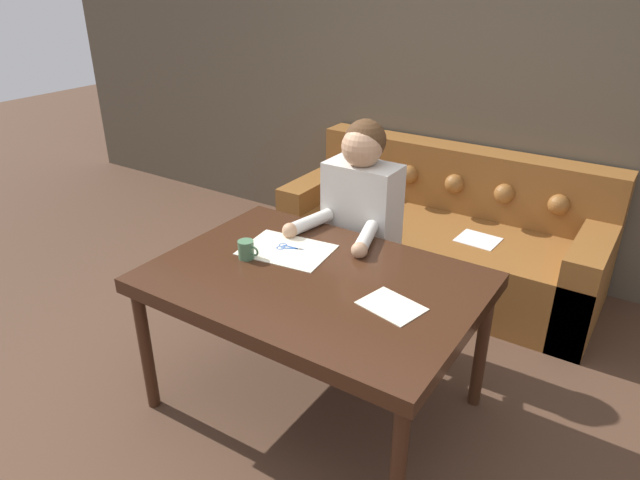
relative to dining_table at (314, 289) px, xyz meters
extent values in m
plane|color=#4C3323|center=(-0.05, -0.12, -0.67)|extent=(16.00, 16.00, 0.00)
cube|color=brown|center=(-0.05, 1.97, 0.63)|extent=(8.00, 0.06, 2.60)
cube|color=#381E11|center=(0.00, 0.00, 0.03)|extent=(1.46, 1.02, 0.07)
cylinder|color=#381E11|center=(-0.67, -0.45, -0.34)|extent=(0.06, 0.06, 0.66)
cylinder|color=#381E11|center=(0.67, -0.45, -0.34)|extent=(0.06, 0.06, 0.66)
cylinder|color=#381E11|center=(-0.67, 0.45, -0.34)|extent=(0.06, 0.06, 0.66)
cylinder|color=#381E11|center=(0.67, 0.45, -0.34)|extent=(0.06, 0.06, 0.66)
cube|color=brown|center=(0.01, 1.48, -0.45)|extent=(2.09, 0.87, 0.44)
cube|color=brown|center=(0.01, 1.81, -0.01)|extent=(2.09, 0.22, 0.44)
cube|color=brown|center=(-0.93, 1.48, -0.37)|extent=(0.20, 0.87, 0.60)
cube|color=brown|center=(0.96, 1.48, -0.37)|extent=(0.20, 0.87, 0.60)
sphere|color=brown|center=(-0.66, 1.68, -0.01)|extent=(0.13, 0.13, 0.13)
sphere|color=brown|center=(-0.32, 1.68, -0.01)|extent=(0.13, 0.13, 0.13)
sphere|color=brown|center=(0.01, 1.68, -0.01)|extent=(0.13, 0.13, 0.13)
sphere|color=brown|center=(0.35, 1.68, -0.01)|extent=(0.13, 0.13, 0.13)
sphere|color=brown|center=(0.69, 1.68, -0.01)|extent=(0.13, 0.13, 0.13)
cube|color=white|center=(0.31, 1.38, -0.23)|extent=(0.26, 0.23, 0.00)
cylinder|color=#33281E|center=(-0.13, 0.67, -0.44)|extent=(0.28, 0.28, 0.45)
cube|color=beige|center=(-0.13, 0.67, 0.08)|extent=(0.40, 0.22, 0.60)
sphere|color=tan|center=(-0.13, 0.65, 0.48)|extent=(0.22, 0.22, 0.22)
sphere|color=#472D19|center=(-0.13, 0.68, 0.51)|extent=(0.22, 0.22, 0.22)
cylinder|color=beige|center=(-0.30, 0.41, 0.10)|extent=(0.12, 0.30, 0.07)
sphere|color=tan|center=(-0.33, 0.27, 0.10)|extent=(0.08, 0.08, 0.08)
cylinder|color=beige|center=(0.04, 0.41, 0.10)|extent=(0.15, 0.30, 0.07)
sphere|color=tan|center=(0.08, 0.28, 0.10)|extent=(0.08, 0.08, 0.08)
cube|color=beige|center=(-0.25, 0.14, 0.07)|extent=(0.46, 0.36, 0.00)
cube|color=beige|center=(0.41, -0.03, 0.07)|extent=(0.28, 0.24, 0.00)
cube|color=silver|center=(-0.14, 0.21, 0.07)|extent=(0.13, 0.07, 0.00)
cube|color=#2D569E|center=(-0.25, 0.16, 0.07)|extent=(0.09, 0.05, 0.00)
torus|color=#2D569E|center=(-0.29, 0.14, 0.07)|extent=(0.04, 0.04, 0.01)
cube|color=silver|center=(-0.14, 0.18, 0.07)|extent=(0.14, 0.02, 0.00)
cube|color=#2D569E|center=(-0.25, 0.17, 0.07)|extent=(0.09, 0.02, 0.00)
torus|color=#2D569E|center=(-0.30, 0.17, 0.07)|extent=(0.04, 0.04, 0.01)
cylinder|color=silver|center=(-0.21, 0.18, 0.07)|extent=(0.01, 0.01, 0.01)
cylinder|color=#47704C|center=(-0.36, -0.03, 0.11)|extent=(0.08, 0.08, 0.09)
torus|color=#47704C|center=(-0.31, -0.03, 0.12)|extent=(0.05, 0.01, 0.05)
camera|label=1|loc=(1.25, -1.84, 1.33)|focal=32.00mm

